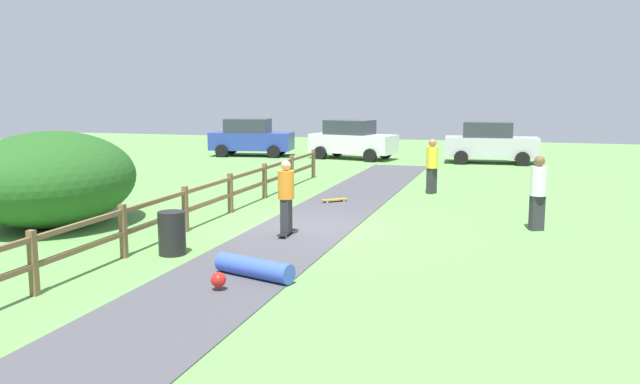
# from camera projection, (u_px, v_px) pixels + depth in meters

# --- Properties ---
(ground_plane) EXTENTS (60.00, 60.00, 0.00)m
(ground_plane) POSITION_uv_depth(u_px,v_px,m) (306.00, 228.00, 16.06)
(ground_plane) COLOR #60934C
(asphalt_path) EXTENTS (2.40, 28.00, 0.02)m
(asphalt_path) POSITION_uv_depth(u_px,v_px,m) (306.00, 227.00, 16.06)
(asphalt_path) COLOR #47474C
(asphalt_path) RESTS_ON ground_plane
(wooden_fence) EXTENTS (0.12, 18.12, 1.10)m
(wooden_fence) POSITION_uv_depth(u_px,v_px,m) (209.00, 196.00, 16.70)
(wooden_fence) COLOR brown
(wooden_fence) RESTS_ON ground_plane
(bush_large) EXTENTS (3.83, 4.60, 2.36)m
(bush_large) POSITION_uv_depth(u_px,v_px,m) (52.00, 179.00, 16.14)
(bush_large) COLOR #23561E
(bush_large) RESTS_ON ground_plane
(trash_bin) EXTENTS (0.56, 0.56, 0.90)m
(trash_bin) POSITION_uv_depth(u_px,v_px,m) (172.00, 233.00, 13.34)
(trash_bin) COLOR black
(trash_bin) RESTS_ON ground_plane
(skater_riding) EXTENTS (0.40, 0.81, 1.75)m
(skater_riding) POSITION_uv_depth(u_px,v_px,m) (286.00, 194.00, 14.94)
(skater_riding) COLOR black
(skater_riding) RESTS_ON asphalt_path
(skater_fallen) EXTENTS (1.63, 1.42, 0.36)m
(skater_fallen) POSITION_uv_depth(u_px,v_px,m) (251.00, 269.00, 11.61)
(skater_fallen) COLOR blue
(skater_fallen) RESTS_ON asphalt_path
(skateboard_loose) EXTENTS (0.73, 0.69, 0.08)m
(skateboard_loose) POSITION_uv_depth(u_px,v_px,m) (334.00, 200.00, 19.66)
(skateboard_loose) COLOR #BF8C19
(skateboard_loose) RESTS_ON asphalt_path
(bystander_white) EXTENTS (0.51, 0.51, 1.81)m
(bystander_white) POSITION_uv_depth(u_px,v_px,m) (538.00, 189.00, 15.59)
(bystander_white) COLOR #2D2D33
(bystander_white) RESTS_ON ground_plane
(bystander_yellow) EXTENTS (0.52, 0.52, 1.80)m
(bystander_yellow) POSITION_uv_depth(u_px,v_px,m) (432.00, 163.00, 21.24)
(bystander_yellow) COLOR #2D2D33
(bystander_yellow) RESTS_ON ground_plane
(parked_car_white) EXTENTS (4.47, 2.69, 1.92)m
(parked_car_white) POSITION_uv_depth(u_px,v_px,m) (352.00, 140.00, 32.14)
(parked_car_white) COLOR silver
(parked_car_white) RESTS_ON ground_plane
(parked_car_blue) EXTENTS (4.40, 2.45, 1.92)m
(parked_car_blue) POSITION_uv_depth(u_px,v_px,m) (251.00, 137.00, 33.65)
(parked_car_blue) COLOR #283D99
(parked_car_blue) RESTS_ON ground_plane
(parked_car_silver) EXTENTS (4.30, 2.22, 1.92)m
(parked_car_silver) POSITION_uv_depth(u_px,v_px,m) (490.00, 143.00, 30.24)
(parked_car_silver) COLOR #B7B7BC
(parked_car_silver) RESTS_ON ground_plane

